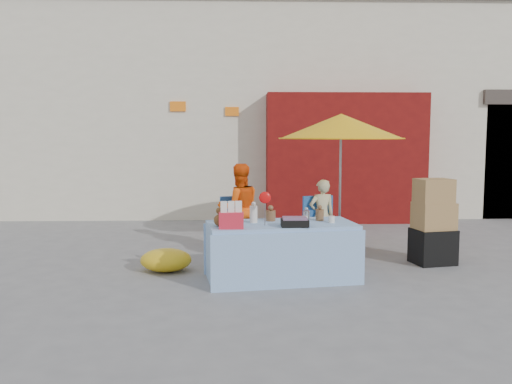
{
  "coord_description": "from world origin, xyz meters",
  "views": [
    {
      "loc": [
        0.04,
        -6.69,
        1.77
      ],
      "look_at": [
        0.27,
        0.6,
        1.0
      ],
      "focal_mm": 38.0,
      "sensor_mm": 36.0,
      "label": 1
    }
  ],
  "objects_px": {
    "market_table": "(281,251)",
    "box_stack": "(433,225)",
    "chair_right": "(323,237)",
    "umbrella": "(341,127)",
    "chair_left": "(239,237)",
    "vendor_beige": "(322,216)",
    "vendor_orange": "(239,208)"
  },
  "relations": [
    {
      "from": "chair_left",
      "to": "market_table",
      "type": "bearing_deg",
      "value": -84.6
    },
    {
      "from": "market_table",
      "to": "box_stack",
      "type": "xyz_separation_m",
      "value": [
        2.16,
        0.75,
        0.18
      ]
    },
    {
      "from": "vendor_orange",
      "to": "umbrella",
      "type": "relative_size",
      "value": 0.64
    },
    {
      "from": "vendor_beige",
      "to": "box_stack",
      "type": "relative_size",
      "value": 0.94
    },
    {
      "from": "vendor_orange",
      "to": "umbrella",
      "type": "xyz_separation_m",
      "value": [
        1.55,
        0.15,
        1.22
      ]
    },
    {
      "from": "chair_left",
      "to": "box_stack",
      "type": "xyz_separation_m",
      "value": [
        2.67,
        -0.68,
        0.29
      ]
    },
    {
      "from": "vendor_beige",
      "to": "box_stack",
      "type": "bearing_deg",
      "value": 135.78
    },
    {
      "from": "chair_left",
      "to": "chair_right",
      "type": "xyz_separation_m",
      "value": [
        1.25,
        0.0,
        0.0
      ]
    },
    {
      "from": "market_table",
      "to": "vendor_beige",
      "type": "relative_size",
      "value": 1.75
    },
    {
      "from": "market_table",
      "to": "box_stack",
      "type": "bearing_deg",
      "value": 10.46
    },
    {
      "from": "vendor_orange",
      "to": "umbrella",
      "type": "height_order",
      "value": "umbrella"
    },
    {
      "from": "chair_left",
      "to": "box_stack",
      "type": "height_order",
      "value": "box_stack"
    },
    {
      "from": "market_table",
      "to": "umbrella",
      "type": "distance_m",
      "value": 2.53
    },
    {
      "from": "market_table",
      "to": "chair_right",
      "type": "relative_size",
      "value": 2.28
    },
    {
      "from": "umbrella",
      "to": "market_table",
      "type": "bearing_deg",
      "value": -121.17
    },
    {
      "from": "vendor_beige",
      "to": "umbrella",
      "type": "relative_size",
      "value": 0.53
    },
    {
      "from": "vendor_orange",
      "to": "vendor_beige",
      "type": "distance_m",
      "value": 1.26
    },
    {
      "from": "market_table",
      "to": "box_stack",
      "type": "relative_size",
      "value": 1.64
    },
    {
      "from": "market_table",
      "to": "chair_right",
      "type": "height_order",
      "value": "market_table"
    },
    {
      "from": "chair_right",
      "to": "box_stack",
      "type": "relative_size",
      "value": 0.72
    },
    {
      "from": "market_table",
      "to": "umbrella",
      "type": "xyz_separation_m",
      "value": [
        1.04,
        1.72,
        1.53
      ]
    },
    {
      "from": "umbrella",
      "to": "box_stack",
      "type": "height_order",
      "value": "umbrella"
    },
    {
      "from": "vendor_beige",
      "to": "market_table",
      "type": "bearing_deg",
      "value": 50.58
    },
    {
      "from": "vendor_orange",
      "to": "box_stack",
      "type": "relative_size",
      "value": 1.14
    },
    {
      "from": "vendor_beige",
      "to": "chair_right",
      "type": "bearing_deg",
      "value": 74.21
    },
    {
      "from": "chair_right",
      "to": "vendor_beige",
      "type": "height_order",
      "value": "vendor_beige"
    },
    {
      "from": "chair_left",
      "to": "chair_right",
      "type": "height_order",
      "value": "same"
    },
    {
      "from": "chair_right",
      "to": "vendor_orange",
      "type": "relative_size",
      "value": 0.63
    },
    {
      "from": "chair_right",
      "to": "vendor_beige",
      "type": "xyz_separation_m",
      "value": [
        0.0,
        0.13,
        0.3
      ]
    },
    {
      "from": "chair_right",
      "to": "chair_left",
      "type": "bearing_deg",
      "value": 165.85
    },
    {
      "from": "chair_right",
      "to": "umbrella",
      "type": "height_order",
      "value": "umbrella"
    },
    {
      "from": "umbrella",
      "to": "box_stack",
      "type": "distance_m",
      "value": 2.0
    }
  ]
}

